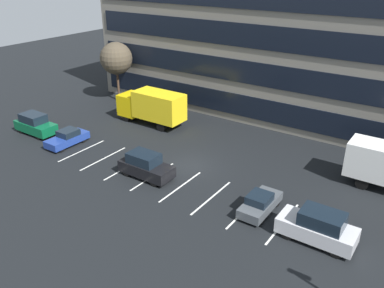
# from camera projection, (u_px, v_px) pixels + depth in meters

# --- Properties ---
(ground_plane) EXTENTS (120.00, 120.00, 0.00)m
(ground_plane) POSITION_uv_depth(u_px,v_px,m) (190.00, 165.00, 34.19)
(ground_plane) COLOR black
(office_building) EXTENTS (41.82, 13.86, 14.40)m
(office_building) POSITION_uv_depth(u_px,v_px,m) (282.00, 46.00, 44.58)
(office_building) COLOR slate
(office_building) RESTS_ON ground_plane
(lot_markings) EXTENTS (19.74, 5.40, 0.01)m
(lot_markings) POSITION_uv_depth(u_px,v_px,m) (166.00, 181.00, 31.75)
(lot_markings) COLOR silver
(lot_markings) RESTS_ON ground_plane
(box_truck_yellow_all) EXTENTS (7.74, 2.56, 3.59)m
(box_truck_yellow_all) POSITION_uv_depth(u_px,v_px,m) (152.00, 106.00, 42.00)
(box_truck_yellow_all) COLOR yellow
(box_truck_yellow_all) RESTS_ON ground_plane
(suv_silver) EXTENTS (4.74, 2.01, 2.15)m
(suv_silver) POSITION_uv_depth(u_px,v_px,m) (318.00, 227.00, 24.64)
(suv_silver) COLOR silver
(suv_silver) RESTS_ON ground_plane
(sedan_charcoal) EXTENTS (1.66, 3.97, 1.42)m
(sedan_charcoal) POSITION_uv_depth(u_px,v_px,m) (260.00, 203.00, 27.69)
(sedan_charcoal) COLOR #474C51
(sedan_charcoal) RESTS_ON ground_plane
(sedan_navy) EXTENTS (1.71, 4.09, 1.46)m
(sedan_navy) POSITION_uv_depth(u_px,v_px,m) (67.00, 138.00, 37.69)
(sedan_navy) COLOR navy
(sedan_navy) RESTS_ON ground_plane
(suv_black) EXTENTS (4.50, 1.91, 2.03)m
(suv_black) POSITION_uv_depth(u_px,v_px,m) (146.00, 166.00, 32.04)
(suv_black) COLOR black
(suv_black) RESTS_ON ground_plane
(suv_forest) EXTENTS (4.52, 1.92, 2.04)m
(suv_forest) POSITION_uv_depth(u_px,v_px,m) (35.00, 124.00, 40.03)
(suv_forest) COLOR #0C5933
(suv_forest) RESTS_ON ground_plane
(bare_tree) EXTENTS (3.83, 3.83, 7.17)m
(bare_tree) POSITION_uv_depth(u_px,v_px,m) (116.00, 59.00, 47.57)
(bare_tree) COLOR #473323
(bare_tree) RESTS_ON ground_plane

